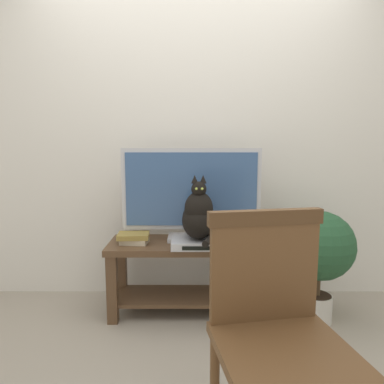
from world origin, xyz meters
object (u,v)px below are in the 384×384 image
object	(u,v)px
tv	(192,192)
book_stack	(135,238)
cat	(200,215)
potted_plant	(320,251)
media_box	(199,242)
wooden_chair	(276,320)
tv_stand	(192,265)

from	to	relation	value
tv	book_stack	size ratio (longest dim) A/B	4.41
tv	book_stack	distance (m)	0.52
cat	book_stack	distance (m)	0.50
tv	potted_plant	size ratio (longest dim) A/B	1.28
potted_plant	tv	bearing A→B (deg)	167.07
media_box	cat	xyz separation A→B (m)	(0.00, -0.01, 0.19)
tv	book_stack	xyz separation A→B (m)	(-0.41, -0.09, -0.32)
book_stack	potted_plant	distance (m)	1.28
tv	media_box	size ratio (longest dim) A/B	2.70
cat	tv	bearing A→B (deg)	107.10
wooden_chair	book_stack	size ratio (longest dim) A/B	4.30
tv	book_stack	bearing A→B (deg)	-167.28
media_box	wooden_chair	bearing A→B (deg)	-76.50
book_stack	tv	bearing A→B (deg)	12.72
book_stack	potted_plant	bearing A→B (deg)	-4.85
media_box	book_stack	distance (m)	0.46
wooden_chair	tv_stand	bearing A→B (deg)	104.72
potted_plant	cat	bearing A→B (deg)	177.71
tv_stand	wooden_chair	size ratio (longest dim) A/B	1.21
cat	book_stack	world-z (taller)	cat
wooden_chair	potted_plant	bearing A→B (deg)	63.05
book_stack	potted_plant	size ratio (longest dim) A/B	0.29
tv_stand	book_stack	world-z (taller)	book_stack
tv	media_box	bearing A→B (deg)	-71.72
wooden_chair	book_stack	distance (m)	1.39
wooden_chair	media_box	bearing A→B (deg)	103.50
cat	wooden_chair	world-z (taller)	cat
book_stack	tv_stand	bearing A→B (deg)	4.76
cat	wooden_chair	size ratio (longest dim) A/B	0.46
tv_stand	wooden_chair	distance (m)	1.28
cat	potted_plant	xyz separation A→B (m)	(0.82, -0.03, -0.24)
media_box	cat	distance (m)	0.19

